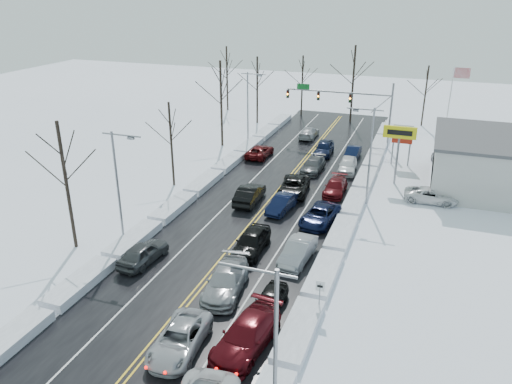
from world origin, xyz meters
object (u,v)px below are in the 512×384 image
at_px(traffic_signal_mast, 350,101).
at_px(oncoming_car_0, 250,202).
at_px(flagpole, 451,101).
at_px(tires_plus_sign, 399,136).

relative_size(traffic_signal_mast, oncoming_car_0, 2.64).
bearing_deg(traffic_signal_mast, flagpole, 9.73).
relative_size(tires_plus_sign, flagpole, 0.60).
bearing_deg(flagpole, traffic_signal_mast, -170.27).
distance_m(tires_plus_sign, oncoming_car_0, 16.28).
xyz_separation_m(tires_plus_sign, oncoming_car_0, (-12.26, -9.47, -4.99)).
bearing_deg(traffic_signal_mast, oncoming_car_0, -103.64).
xyz_separation_m(tires_plus_sign, flagpole, (4.67, 14.01, 0.93)).
bearing_deg(tires_plus_sign, flagpole, 71.56).
bearing_deg(oncoming_car_0, traffic_signal_mast, -105.87).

